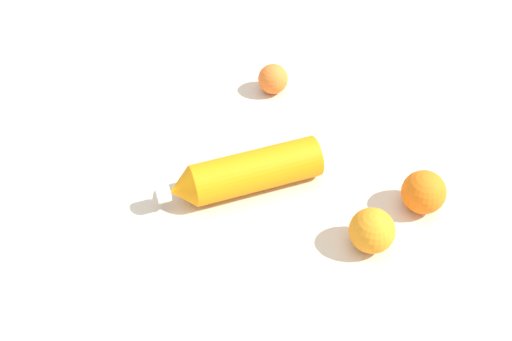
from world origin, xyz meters
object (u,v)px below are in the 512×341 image
Objects in this scene: water_bottle at (244,174)px; orange_0 at (372,231)px; orange_1 at (272,79)px; orange_2 at (424,192)px.

water_bottle and orange_0 have the same top height.
orange_2 is at bearing -139.29° from orange_1.
orange_1 is at bearing -120.33° from water_bottle.
orange_2 is (0.09, -0.10, 0.00)m from orange_0.
orange_1 is at bearing 23.37° from orange_0.
water_bottle is at bearing 171.52° from orange_1.
water_bottle is 3.85× the size of orange_2.
orange_0 is 1.19× the size of orange_1.
orange_2 reaches higher than orange_1.
orange_1 is (0.29, -0.04, -0.01)m from water_bottle.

